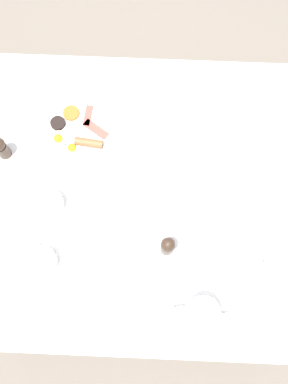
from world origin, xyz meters
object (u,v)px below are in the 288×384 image
at_px(teapot_far, 201,313).
at_px(teacup_with_saucer_left, 51,203).
at_px(pepper_grinder, 1,148).
at_px(fork_by_plate, 136,159).
at_px(napkin_folded, 217,123).
at_px(knife_by_plate, 96,289).
at_px(teapot_near, 213,190).
at_px(creamer_jug, 267,271).
at_px(water_glass_tall, 269,135).
at_px(teacup_with_saucer_right, 45,260).
at_px(salt_grinder, 168,246).
at_px(breakfast_plate, 76,132).

height_order(teapot_far, teacup_with_saucer_left, teapot_far).
relative_size(pepper_grinder, fork_by_plate, 0.70).
bearing_deg(napkin_folded, knife_by_plate, 146.83).
xyz_separation_m(teapot_near, teacup_with_saucer_left, (-0.06, 0.55, -0.03)).
distance_m(creamer_jug, napkin_folded, 0.56).
relative_size(teapot_near, water_glass_tall, 1.35).
bearing_deg(fork_by_plate, teacup_with_saucer_right, 143.13).
distance_m(teapot_near, knife_by_plate, 0.51).
distance_m(teapot_far, creamer_jug, 0.26).
bearing_deg(pepper_grinder, napkin_folded, -78.72).
distance_m(pepper_grinder, salt_grinder, 0.67).
bearing_deg(teacup_with_saucer_left, creamer_jug, -105.42).
bearing_deg(breakfast_plate, napkin_folded, -83.18).
bearing_deg(knife_by_plate, breakfast_plate, 11.44).
height_order(teacup_with_saucer_left, fork_by_plate, teacup_with_saucer_left).
xyz_separation_m(breakfast_plate, water_glass_tall, (-0.00, -0.69, 0.05)).
xyz_separation_m(breakfast_plate, fork_by_plate, (-0.09, -0.22, -0.01)).
height_order(teapot_near, creamer_jug, teapot_near).
relative_size(fork_by_plate, knife_by_plate, 0.85).
bearing_deg(teacup_with_saucer_left, water_glass_tall, -70.04).
bearing_deg(knife_by_plate, fork_by_plate, -13.38).
bearing_deg(teacup_with_saucer_right, teacup_with_saucer_left, -0.92).
bearing_deg(water_glass_tall, knife_by_plate, 133.73).
relative_size(teacup_with_saucer_right, salt_grinder, 1.40).
bearing_deg(breakfast_plate, teacup_with_saucer_left, 168.06).
bearing_deg(teapot_near, teacup_with_saucer_right, -28.93).
xyz_separation_m(teapot_near, fork_by_plate, (0.12, 0.27, -0.05)).
bearing_deg(teapot_far, creamer_jug, 37.41).
height_order(teacup_with_saucer_right, water_glass_tall, water_glass_tall).
relative_size(breakfast_plate, teacup_with_saucer_right, 1.77).
height_order(teacup_with_saucer_left, pepper_grinder, pepper_grinder).
relative_size(breakfast_plate, teacup_with_saucer_left, 1.77).
height_order(fork_by_plate, knife_by_plate, same).
relative_size(teacup_with_saucer_left, knife_by_plate, 0.83).
bearing_deg(fork_by_plate, teacup_with_saucer_left, 123.02).
distance_m(breakfast_plate, creamer_jug, 0.82).
bearing_deg(water_glass_tall, creamer_jug, 178.12).
xyz_separation_m(teapot_near, teapot_far, (-0.41, 0.04, 0.00)).
distance_m(water_glass_tall, salt_grinder, 0.53).
bearing_deg(teapot_far, water_glass_tall, 73.33).
distance_m(teacup_with_saucer_right, water_glass_tall, 0.88).
relative_size(teacup_with_saucer_right, creamer_jug, 1.75).
height_order(breakfast_plate, fork_by_plate, breakfast_plate).
xyz_separation_m(creamer_jug, fork_by_plate, (0.38, 0.45, -0.03)).
xyz_separation_m(teacup_with_saucer_left, teacup_with_saucer_right, (-0.20, 0.00, -0.00)).
distance_m(water_glass_tall, fork_by_plate, 0.48).
height_order(salt_grinder, napkin_folded, salt_grinder).
bearing_deg(teapot_near, creamer_jug, 70.62).
distance_m(teapot_near, salt_grinder, 0.25).
height_order(teacup_with_saucer_left, napkin_folded, teacup_with_saucer_left).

